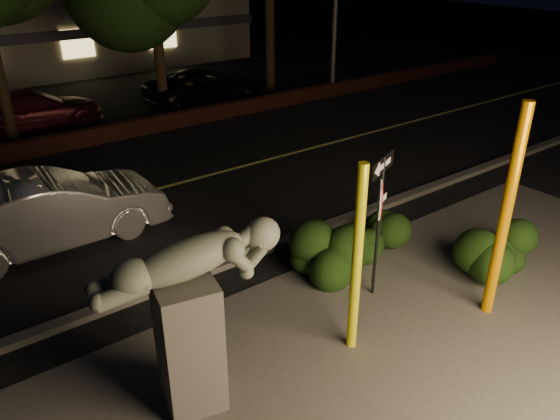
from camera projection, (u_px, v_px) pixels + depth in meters
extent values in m
plane|color=black|center=(130.00, 152.00, 16.10)|extent=(90.00, 90.00, 0.00)
cube|color=#4C4944|center=(422.00, 355.00, 8.18)|extent=(14.00, 6.00, 0.02)
cube|color=black|center=(177.00, 184.00, 13.94)|extent=(80.00, 8.00, 0.01)
cube|color=#BAB74A|center=(177.00, 184.00, 13.93)|extent=(80.00, 0.12, 0.00)
cube|color=#4C4944|center=(270.00, 247.00, 10.97)|extent=(80.00, 0.25, 0.12)
cube|color=#411C15|center=(112.00, 133.00, 16.92)|extent=(40.00, 0.35, 0.50)
cube|color=black|center=(58.00, 101.00, 21.13)|extent=(40.00, 12.00, 0.01)
cube|color=#333338|center=(28.00, 39.00, 22.33)|extent=(22.00, 0.20, 0.40)
cube|color=#FFD87F|center=(78.00, 44.00, 23.62)|extent=(1.40, 0.08, 1.20)
cube|color=#FFD87F|center=(162.00, 35.00, 25.76)|extent=(1.40, 0.08, 1.20)
cylinder|color=black|center=(160.00, 58.00, 18.57)|extent=(0.36, 0.36, 4.00)
cylinder|color=black|center=(270.00, 43.00, 21.62)|extent=(0.36, 0.36, 3.90)
cylinder|color=#FFFB12|center=(357.00, 262.00, 7.72)|extent=(0.15, 0.15, 3.01)
cylinder|color=orange|center=(505.00, 215.00, 8.38)|extent=(0.18, 0.18, 3.59)
cylinder|color=black|center=(378.00, 229.00, 9.06)|extent=(0.06, 0.06, 2.57)
cube|color=white|center=(381.00, 199.00, 8.82)|extent=(0.37, 0.17, 0.11)
cube|color=black|center=(384.00, 165.00, 8.55)|extent=(0.81, 0.36, 0.28)
cube|color=white|center=(384.00, 165.00, 8.55)|extent=(0.52, 0.23, 0.11)
cube|color=#4C4944|center=(190.00, 345.00, 6.96)|extent=(0.87, 0.87, 1.90)
sphere|color=slate|center=(262.00, 234.00, 6.75)|extent=(0.44, 0.44, 0.44)
ellipsoid|color=black|center=(333.00, 247.00, 10.01)|extent=(2.15, 1.16, 1.08)
ellipsoid|color=black|center=(373.00, 232.00, 10.47)|extent=(1.89, 1.35, 1.12)
ellipsoid|color=black|center=(493.00, 243.00, 10.16)|extent=(1.67, 1.18, 1.08)
imported|color=#AEAEB3|center=(50.00, 211.00, 10.88)|extent=(4.56, 1.60, 1.50)
imported|color=#3F0F17|center=(32.00, 110.00, 17.76)|extent=(4.48, 1.92, 1.29)
imported|color=black|center=(207.00, 86.00, 20.66)|extent=(4.78, 2.34, 1.31)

